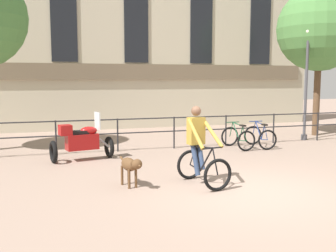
{
  "coord_description": "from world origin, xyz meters",
  "views": [
    {
      "loc": [
        -4.01,
        -6.97,
        2.3
      ],
      "look_at": [
        -0.94,
        2.86,
        1.05
      ],
      "focal_mm": 42.0,
      "sensor_mm": 36.0,
      "label": 1
    }
  ],
  "objects_px": {
    "dog": "(131,165)",
    "parked_bicycle_near_lamp": "(238,138)",
    "parked_bicycle_mid_left": "(260,137)",
    "parked_motorcycle": "(82,141)",
    "cyclist_with_bike": "(200,149)",
    "street_lamp": "(306,77)"
  },
  "relations": [
    {
      "from": "dog",
      "to": "parked_bicycle_near_lamp",
      "type": "bearing_deg",
      "value": 25.01
    },
    {
      "from": "parked_bicycle_mid_left",
      "to": "parked_bicycle_near_lamp",
      "type": "bearing_deg",
      "value": 3.09
    },
    {
      "from": "parked_motorcycle",
      "to": "parked_bicycle_near_lamp",
      "type": "relative_size",
      "value": 1.58
    },
    {
      "from": "parked_motorcycle",
      "to": "parked_bicycle_mid_left",
      "type": "relative_size",
      "value": 1.58
    },
    {
      "from": "parked_motorcycle",
      "to": "parked_bicycle_near_lamp",
      "type": "bearing_deg",
      "value": -97.12
    },
    {
      "from": "dog",
      "to": "parked_bicycle_mid_left",
      "type": "relative_size",
      "value": 0.84
    },
    {
      "from": "cyclist_with_bike",
      "to": "parked_bicycle_near_lamp",
      "type": "bearing_deg",
      "value": 42.01
    },
    {
      "from": "parked_motorcycle",
      "to": "dog",
      "type": "bearing_deg",
      "value": -178.05
    },
    {
      "from": "parked_bicycle_near_lamp",
      "to": "parked_bicycle_mid_left",
      "type": "xyz_separation_m",
      "value": [
        0.82,
        -0.0,
        -0.0
      ]
    },
    {
      "from": "parked_motorcycle",
      "to": "parked_bicycle_near_lamp",
      "type": "xyz_separation_m",
      "value": [
        5.08,
        0.38,
        -0.2
      ]
    },
    {
      "from": "parked_motorcycle",
      "to": "street_lamp",
      "type": "xyz_separation_m",
      "value": [
        8.35,
        1.33,
        1.78
      ]
    },
    {
      "from": "parked_bicycle_near_lamp",
      "to": "street_lamp",
      "type": "height_order",
      "value": "street_lamp"
    },
    {
      "from": "dog",
      "to": "parked_motorcycle",
      "type": "bearing_deg",
      "value": 89.41
    },
    {
      "from": "parked_bicycle_mid_left",
      "to": "dog",
      "type": "bearing_deg",
      "value": 37.3
    },
    {
      "from": "cyclist_with_bike",
      "to": "dog",
      "type": "xyz_separation_m",
      "value": [
        -1.52,
        0.15,
        -0.29
      ]
    },
    {
      "from": "cyclist_with_bike",
      "to": "street_lamp",
      "type": "xyz_separation_m",
      "value": [
        6.09,
        4.6,
        1.58
      ]
    },
    {
      "from": "street_lamp",
      "to": "parked_bicycle_mid_left",
      "type": "bearing_deg",
      "value": -158.83
    },
    {
      "from": "parked_bicycle_mid_left",
      "to": "cyclist_with_bike",
      "type": "bearing_deg",
      "value": 48.19
    },
    {
      "from": "dog",
      "to": "parked_bicycle_near_lamp",
      "type": "height_order",
      "value": "parked_bicycle_near_lamp"
    },
    {
      "from": "parked_motorcycle",
      "to": "parked_bicycle_mid_left",
      "type": "height_order",
      "value": "parked_motorcycle"
    },
    {
      "from": "parked_bicycle_near_lamp",
      "to": "parked_bicycle_mid_left",
      "type": "height_order",
      "value": "same"
    },
    {
      "from": "cyclist_with_bike",
      "to": "street_lamp",
      "type": "distance_m",
      "value": 7.79
    }
  ]
}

